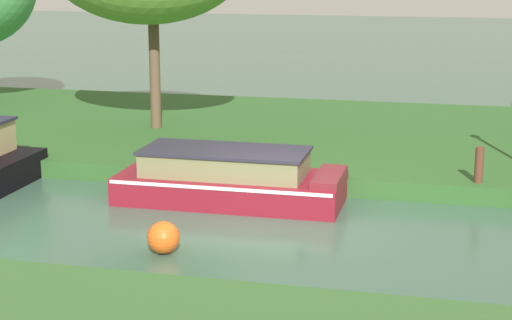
% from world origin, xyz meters
% --- Properties ---
extents(ground_plane, '(120.00, 120.00, 0.00)m').
position_xyz_m(ground_plane, '(0.00, 0.00, 0.00)').
color(ground_plane, '#385846').
extents(riverbank_far, '(72.00, 10.00, 0.40)m').
position_xyz_m(riverbank_far, '(0.00, 7.00, 0.20)').
color(riverbank_far, '#2C5625').
rests_on(riverbank_far, ground_plane).
extents(maroon_cruiser, '(4.59, 1.92, 1.09)m').
position_xyz_m(maroon_cruiser, '(-1.14, 1.20, 0.47)').
color(maroon_cruiser, maroon).
rests_on(maroon_cruiser, ground_plane).
extents(mooring_post_far, '(0.18, 0.18, 0.74)m').
position_xyz_m(mooring_post_far, '(3.79, 2.39, 0.77)').
color(mooring_post_far, '#562E21').
rests_on(mooring_post_far, riverbank_far).
extents(channel_buoy, '(0.56, 0.56, 0.56)m').
position_xyz_m(channel_buoy, '(-1.41, -2.11, 0.28)').
color(channel_buoy, '#E55919').
rests_on(channel_buoy, ground_plane).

